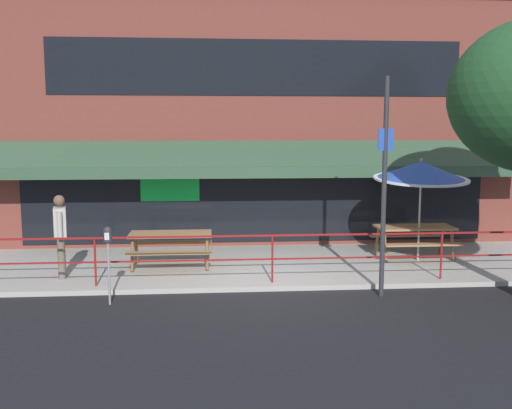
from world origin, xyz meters
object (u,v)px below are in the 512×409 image
Objects in this scene: picnic_table_left at (171,240)px; picnic_table_centre at (415,233)px; street_sign_pole at (384,186)px; pedestrian_walking at (60,232)px; parking_meter_near at (108,242)px; patio_umbrella_centre at (421,171)px.

picnic_table_left is 1.00× the size of picnic_table_centre.
picnic_table_centre is 0.44× the size of street_sign_pole.
street_sign_pole is (6.26, -1.46, 1.04)m from pedestrian_walking.
picnic_table_left is at bearing 19.45° from pedestrian_walking.
picnic_table_left is at bearing -175.61° from picnic_table_centre.
picnic_table_left is 4.86m from street_sign_pole.
parking_meter_near is at bearing -111.46° from picnic_table_left.
parking_meter_near is at bearing -178.34° from street_sign_pole.
patio_umbrella_centre is at bearing 20.99° from parking_meter_near.
picnic_table_centre is at bearing 90.00° from patio_umbrella_centre.
patio_umbrella_centre is 1.68× the size of parking_meter_near.
parking_meter_near is (-6.62, -2.54, -1.03)m from patio_umbrella_centre.
street_sign_pole is at bearing -120.90° from picnic_table_centre.
picnic_table_centre is 1.05× the size of pedestrian_walking.
picnic_table_left is 5.87m from patio_umbrella_centre.
patio_umbrella_centre is at bearing 1.67° from picnic_table_left.
picnic_table_left is 1.05× the size of pedestrian_walking.
street_sign_pole is (-1.59, -2.66, 1.39)m from picnic_table_centre.
picnic_table_left is at bearing -178.33° from patio_umbrella_centre.
street_sign_pole is at bearing -123.66° from patio_umbrella_centre.
pedestrian_walking reaches higher than picnic_table_left.
street_sign_pole reaches higher than picnic_table_left.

